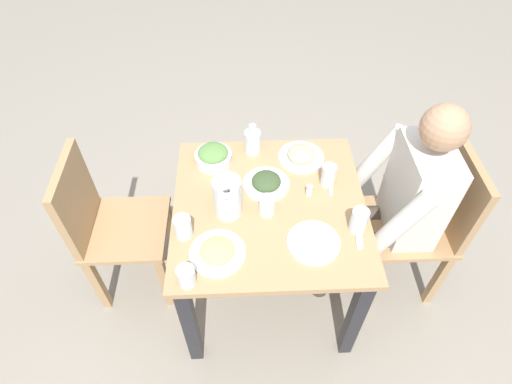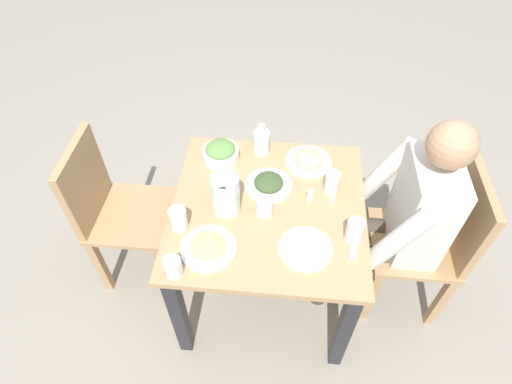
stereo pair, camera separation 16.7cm
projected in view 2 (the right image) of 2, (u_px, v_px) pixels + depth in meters
ground_plane at (266, 286)px, 2.38m from camera, size 8.00×8.00×0.00m
dining_table at (268, 223)px, 1.94m from camera, size 0.85×0.85×0.71m
chair_near at (434, 239)px, 1.98m from camera, size 0.40×0.40×0.88m
chair_far at (113, 208)px, 2.11m from camera, size 0.40×0.40×0.88m
diner_near at (397, 216)px, 1.89m from camera, size 0.48×0.53×1.18m
water_pitcher at (226, 194)px, 1.77m from camera, size 0.16×0.12×0.19m
salad_bowl at (221, 152)px, 2.02m from camera, size 0.18×0.18×0.09m
plate_beans at (309, 160)px, 2.02m from camera, size 0.22×0.22×0.06m
plate_yoghurt at (306, 248)px, 1.69m from camera, size 0.22×0.22×0.04m
plate_dolmas at (269, 183)px, 1.92m from camera, size 0.22×0.22×0.06m
plate_fries at (208, 247)px, 1.69m from camera, size 0.23×0.23×0.05m
water_glass_near_right at (265, 206)px, 1.79m from camera, size 0.07×0.07×0.09m
water_glass_far_left at (178, 219)px, 1.74m from camera, size 0.07×0.07×0.10m
water_glass_near_left at (332, 183)px, 1.87m from camera, size 0.07×0.07×0.11m
water_glass_center at (355, 231)px, 1.69m from camera, size 0.07×0.07×0.11m
water_glass_far_right at (173, 267)px, 1.59m from camera, size 0.07×0.07×0.09m
oil_carafe at (261, 143)px, 2.05m from camera, size 0.08×0.08×0.16m
salt_shaker at (310, 196)px, 1.86m from camera, size 0.03×0.03×0.05m
fork_near at (354, 243)px, 1.71m from camera, size 0.17×0.05×0.01m
knife_near at (335, 188)px, 1.92m from camera, size 0.19×0.05×0.01m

